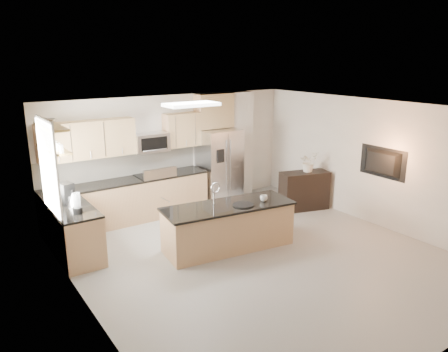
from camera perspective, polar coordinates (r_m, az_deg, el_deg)
floor at (r=7.88m, az=4.60°, el=-10.46°), size 6.50×6.50×0.00m
ceiling at (r=7.14m, az=5.05°, el=8.67°), size 6.00×6.50×0.02m
wall_back at (r=10.06m, az=-6.87°, el=3.08°), size 6.00×0.02×2.60m
wall_front at (r=5.44m, az=27.07°, el=-9.45°), size 6.00×0.02×2.60m
wall_left at (r=6.08m, az=-17.94°, el=-5.90°), size 0.02×6.50×2.60m
wall_right at (r=9.52m, az=19.05°, el=1.63°), size 0.02×6.50×2.60m
back_counter at (r=9.51m, az=-12.38°, el=-3.08°), size 3.55×0.66×1.44m
left_counter at (r=8.13m, az=-19.02°, el=-6.91°), size 0.66×1.50×0.92m
range at (r=9.73m, az=-8.95°, el=-2.47°), size 0.76×0.64×1.14m
upper_cabinets at (r=9.29m, az=-13.67°, el=5.03°), size 3.50×0.33×0.75m
microwave at (r=9.55m, az=-9.56°, el=4.34°), size 0.76×0.40×0.40m
refrigerator at (r=10.35m, az=-0.62°, el=1.22°), size 0.92×0.78×1.78m
partition_column at (r=10.87m, az=2.07°, el=4.11°), size 0.60×0.30×2.60m
window at (r=7.71m, az=-21.95°, el=0.92°), size 0.04×1.15×1.65m
shelf_lower at (r=7.77m, az=-21.42°, el=3.35°), size 0.30×1.20×0.04m
shelf_upper at (r=7.70m, az=-21.69°, el=6.04°), size 0.30×1.20×0.04m
ceiling_fixture at (r=8.23m, az=-4.28°, el=9.31°), size 1.00×0.50×0.06m
island at (r=8.04m, az=0.55°, el=-6.58°), size 2.49×1.17×1.26m
credenza at (r=10.21m, az=10.43°, el=-1.88°), size 1.18×0.74×0.88m
cup at (r=8.12m, az=5.21°, el=-2.90°), size 0.19×0.19×0.11m
platter at (r=7.88m, az=2.52°, el=-3.78°), size 0.47×0.47×0.02m
blender at (r=7.57m, az=-18.63°, el=-3.58°), size 0.15×0.15×0.35m
kettle at (r=7.99m, az=-19.13°, el=-2.84°), size 0.23×0.23×0.29m
coffee_maker at (r=8.08m, az=-19.90°, el=-2.26°), size 0.27×0.30×0.39m
bowl at (r=7.96m, az=-22.18°, el=6.74°), size 0.50×0.50×0.09m
flower_vase at (r=10.07m, az=11.00°, el=2.49°), size 0.64×0.56×0.69m
television at (r=9.32m, az=19.71°, el=1.61°), size 0.14×1.08×0.62m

